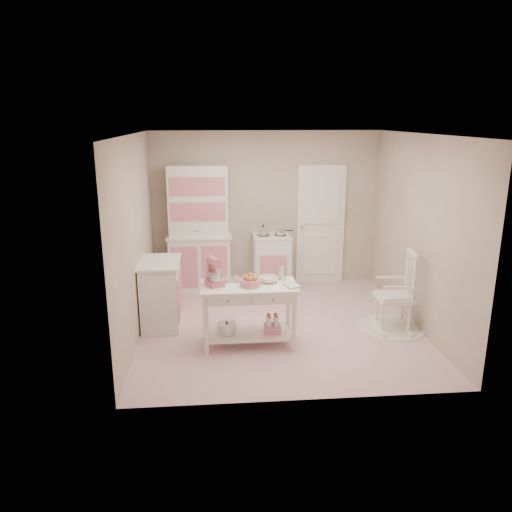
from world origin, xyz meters
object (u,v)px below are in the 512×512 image
at_px(hutch, 199,229).
at_px(stove, 272,262).
at_px(base_cabinet, 161,293).
at_px(stand_mixer, 214,272).
at_px(bread_basket, 251,283).
at_px(rocking_chair, 394,290).
at_px(work_table, 249,315).

relative_size(hutch, stove, 2.26).
bearing_deg(base_cabinet, stand_mixer, -44.28).
bearing_deg(bread_basket, hutch, 106.74).
xyz_separation_m(stove, bread_basket, (-0.52, -2.20, 0.39)).
distance_m(hutch, stand_mixer, 2.19).
bearing_deg(hutch, base_cabinet, -109.14).
distance_m(rocking_chair, stand_mixer, 2.48).
bearing_deg(work_table, hutch, 106.62).
bearing_deg(bread_basket, stand_mixer, 170.96).
bearing_deg(work_table, bread_basket, -68.20).
bearing_deg(stove, work_table, -104.19).
bearing_deg(rocking_chair, bread_basket, -162.93).
distance_m(work_table, bread_basket, 0.45).
bearing_deg(rocking_chair, stand_mixer, -166.50).
height_order(stove, bread_basket, stove).
xyz_separation_m(rocking_chair, stand_mixer, (-2.42, -0.31, 0.42)).
bearing_deg(work_table, stove, 75.81).
relative_size(stove, base_cabinet, 1.00).
relative_size(hutch, work_table, 1.73).
xyz_separation_m(base_cabinet, stand_mixer, (0.74, -0.72, 0.51)).
relative_size(hutch, bread_basket, 8.32).
bearing_deg(stand_mixer, stove, 42.56).
xyz_separation_m(rocking_chair, bread_basket, (-1.98, -0.38, 0.30)).
relative_size(base_cabinet, work_table, 0.77).
bearing_deg(hutch, work_table, -73.38).
xyz_separation_m(stove, base_cabinet, (-1.71, -1.41, 0.00)).
height_order(stove, base_cabinet, same).
bearing_deg(stove, stand_mixer, -114.35).
bearing_deg(base_cabinet, bread_basket, -33.88).
xyz_separation_m(stand_mixer, bread_basket, (0.44, -0.07, -0.12)).
height_order(base_cabinet, bread_basket, base_cabinet).
distance_m(stove, bread_basket, 2.29).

